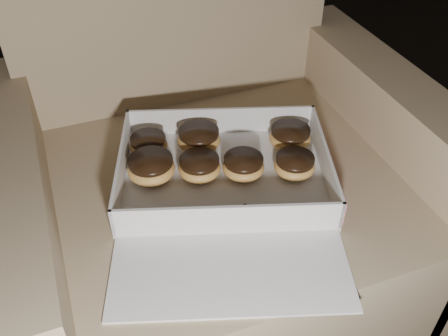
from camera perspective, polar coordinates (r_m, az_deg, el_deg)
floor at (r=1.59m, az=17.21°, el=-5.05°), size 4.50×4.50×0.00m
armchair at (r=1.15m, az=-1.27°, el=-3.27°), size 0.90×0.76×0.95m
bakery_box at (r=0.96m, az=0.32°, el=-2.30°), size 0.53×0.58×0.07m
donut_a at (r=1.05m, az=-2.88°, el=3.37°), size 0.09×0.09×0.05m
donut_b at (r=1.00m, az=8.06°, el=0.38°), size 0.08×0.08×0.04m
donut_c at (r=1.05m, az=-8.61°, el=2.67°), size 0.08×0.08×0.04m
donut_d at (r=0.98m, az=-2.82°, el=0.15°), size 0.08×0.08×0.04m
donut_e at (r=0.99m, az=-8.33°, el=0.04°), size 0.09×0.09×0.05m
donut_f at (r=0.99m, az=2.23°, el=0.27°), size 0.08×0.08×0.04m
donut_g at (r=1.07m, az=7.56°, el=3.57°), size 0.09×0.09×0.04m
crumb_a at (r=0.93m, az=2.42°, el=-4.27°), size 0.01×0.01×0.00m
crumb_b at (r=0.93m, az=-7.48°, el=-4.98°), size 0.01×0.01×0.00m
crumb_c at (r=0.93m, az=-0.14°, el=-4.69°), size 0.01×0.01×0.00m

